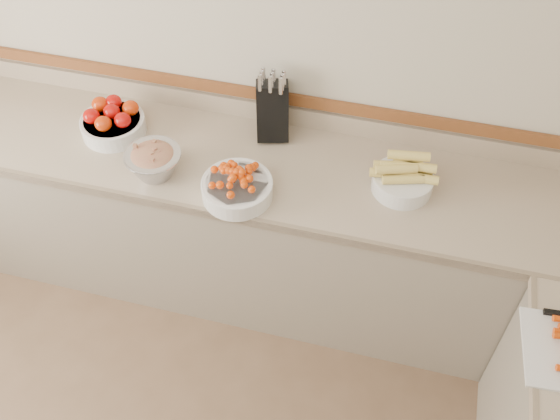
% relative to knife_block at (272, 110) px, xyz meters
% --- Properties ---
extents(back_wall, '(4.00, 0.00, 4.00)m').
position_rel_knife_block_xyz_m(back_wall, '(-0.17, 0.10, 0.26)').
color(back_wall, '#C0B69F').
rests_on(back_wall, ground_plane).
extents(counter_back, '(4.00, 0.65, 1.08)m').
position_rel_knife_block_xyz_m(counter_back, '(-0.17, -0.22, -0.59)').
color(counter_back, tan).
rests_on(counter_back, ground_plane).
extents(knife_block, '(0.19, 0.21, 0.35)m').
position_rel_knife_block_xyz_m(knife_block, '(0.00, 0.00, 0.00)').
color(knife_block, black).
rests_on(knife_block, counter_back).
extents(tomato_bowl, '(0.30, 0.30, 0.15)m').
position_rel_knife_block_xyz_m(tomato_bowl, '(-0.73, -0.18, -0.08)').
color(tomato_bowl, silver).
rests_on(tomato_bowl, counter_back).
extents(cherry_tomato_bowl, '(0.31, 0.31, 0.16)m').
position_rel_knife_block_xyz_m(cherry_tomato_bowl, '(-0.04, -0.43, -0.09)').
color(cherry_tomato_bowl, silver).
rests_on(cherry_tomato_bowl, counter_back).
extents(corn_bowl, '(0.29, 0.26, 0.19)m').
position_rel_knife_block_xyz_m(corn_bowl, '(0.63, -0.21, -0.08)').
color(corn_bowl, silver).
rests_on(corn_bowl, counter_back).
extents(rhubarb_bowl, '(0.25, 0.25, 0.14)m').
position_rel_knife_block_xyz_m(rhubarb_bowl, '(-0.43, -0.39, -0.07)').
color(rhubarb_bowl, '#B2B2BA').
rests_on(rhubarb_bowl, counter_back).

